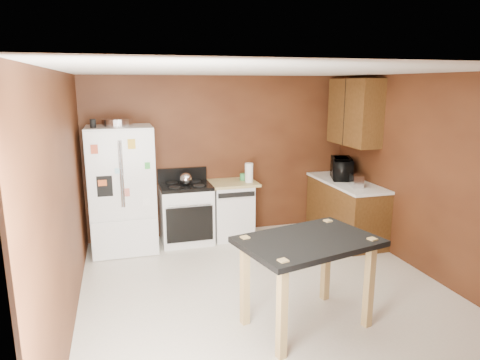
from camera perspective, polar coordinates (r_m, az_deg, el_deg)
name	(u,v)px	position (r m, az deg, el deg)	size (l,w,h in m)	color
floor	(268,293)	(5.15, 3.73, -14.78)	(4.50, 4.50, 0.00)	silver
ceiling	(271,71)	(4.57, 4.19, 14.27)	(4.50, 4.50, 0.00)	white
wall_back	(221,156)	(6.82, -2.49, 3.21)	(4.20, 4.20, 0.00)	#572D16
wall_front	(396,274)	(2.81, 20.09, -11.69)	(4.20, 4.20, 0.00)	#572D16
wall_left	(65,203)	(4.47, -22.33, -2.83)	(4.50, 4.50, 0.00)	#572D16
wall_right	(430,177)	(5.75, 24.03, 0.34)	(4.50, 4.50, 0.00)	#572D16
roasting_pan	(117,123)	(6.16, -16.02, 7.38)	(0.42, 0.42, 0.11)	silver
pen_cup	(93,123)	(6.05, -19.03, 7.14)	(0.08, 0.08, 0.12)	black
kettle	(186,179)	(6.39, -7.23, 0.14)	(0.19, 0.19, 0.19)	silver
paper_towel	(249,173)	(6.57, 1.20, 0.98)	(0.13, 0.13, 0.29)	white
green_canister	(243,177)	(6.73, 0.39, 0.43)	(0.10, 0.10, 0.11)	#3EA258
toaster	(357,181)	(6.48, 15.28, -0.08)	(0.15, 0.24, 0.18)	silver
microwave	(341,169)	(6.96, 13.38, 1.41)	(0.55, 0.37, 0.30)	black
refrigerator	(122,189)	(6.33, -15.40, -1.22)	(0.90, 0.80, 1.80)	white
gas_range	(186,212)	(6.57, -7.21, -4.31)	(0.76, 0.68, 1.10)	white
dishwasher	(231,209)	(6.73, -1.16, -3.87)	(0.78, 0.63, 0.89)	white
right_cabinets	(348,180)	(6.86, 14.21, -0.03)	(0.63, 1.58, 2.45)	brown
island	(308,252)	(4.25, 9.03, -9.48)	(1.46, 1.14, 0.93)	black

